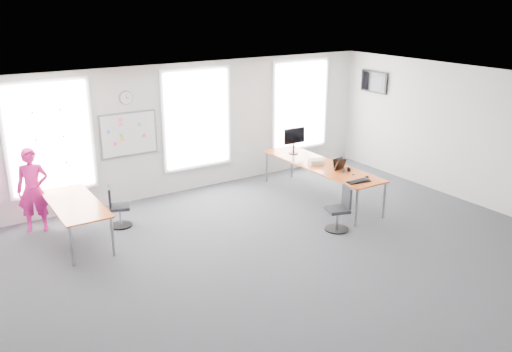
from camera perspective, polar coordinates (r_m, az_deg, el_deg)
floor at (r=9.89m, az=3.00°, el=-8.09°), size 10.00×10.00×0.00m
ceiling at (r=8.96m, az=3.32°, el=9.34°), size 10.00×10.00×0.00m
wall_back at (r=12.65m, az=-7.51°, el=4.98°), size 10.00×0.00×10.00m
wall_front at (r=6.75m, az=23.63°, el=-8.83°), size 10.00×0.00×10.00m
wall_right at (r=12.80m, az=21.70°, el=3.98°), size 0.00×10.00×10.00m
window_left at (r=11.66m, az=-20.92°, el=3.77°), size 1.60×0.06×2.20m
window_mid at (r=12.71m, az=-6.27°, el=6.02°), size 1.60×0.06×2.20m
window_right at (r=14.26m, az=4.65°, el=7.43°), size 1.60×0.06×2.20m
desk_right at (r=12.26m, az=6.84°, el=0.99°), size 0.89×3.34×0.81m
desk_left at (r=10.63m, az=-18.52°, el=-3.00°), size 0.84×2.09×0.76m
chair_right at (r=10.79m, az=8.83°, el=-3.69°), size 0.51×0.51×0.89m
chair_left at (r=11.16m, az=-14.41°, el=-3.39°), size 0.48×0.48×0.85m
person at (r=11.34m, az=-22.40°, el=-1.37°), size 0.71×0.58×1.68m
whiteboard at (r=12.12m, az=-13.24°, el=4.29°), size 1.20×0.03×0.90m
wall_clock at (r=11.96m, az=-13.52°, el=8.01°), size 0.30×0.04×0.30m
tv at (r=14.52m, az=12.34°, el=9.67°), size 0.06×0.90×0.55m
keyboard at (r=11.20m, az=10.74°, el=-0.57°), size 0.52×0.24×0.02m
mouse at (r=11.50m, az=11.60°, el=-0.08°), size 0.07×0.11×0.04m
lens_cap at (r=11.64m, az=10.20°, el=0.16°), size 0.07×0.07×0.01m
headphones at (r=11.77m, az=9.45°, el=0.63°), size 0.18×0.10×0.11m
laptop_sleeve at (r=11.90m, az=8.77°, el=1.24°), size 0.32×0.21×0.25m
paper_stack at (r=12.24m, az=6.34°, el=1.49°), size 0.38×0.33×0.11m
monitor at (r=12.93m, az=4.05°, el=3.98°), size 0.57×0.23×0.63m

